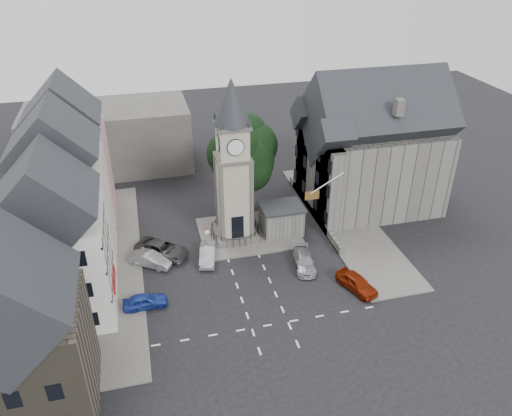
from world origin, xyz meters
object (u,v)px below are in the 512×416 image
object	(u,v)px
clock_tower	(233,163)
stone_shelter	(282,219)
pedestrian	(319,211)
car_west_blue	(145,301)
car_east_red	(357,283)

from	to	relation	value
clock_tower	stone_shelter	bearing A→B (deg)	-5.84
clock_tower	pedestrian	world-z (taller)	clock_tower
stone_shelter	pedestrian	xyz separation A→B (m)	(4.78, 1.66, -0.73)
car_west_blue	clock_tower	bearing A→B (deg)	-48.92
clock_tower	stone_shelter	xyz separation A→B (m)	(4.80, -0.49, -6.57)
stone_shelter	car_west_blue	bearing A→B (deg)	-149.56
car_east_red	car_west_blue	bearing A→B (deg)	152.20
stone_shelter	car_east_red	size ratio (longest dim) A/B	1.04
car_east_red	pedestrian	size ratio (longest dim) A/B	2.51
car_west_blue	pedestrian	world-z (taller)	pedestrian
car_east_red	stone_shelter	bearing A→B (deg)	88.32
stone_shelter	car_west_blue	distance (m)	16.58
stone_shelter	pedestrian	bearing A→B (deg)	19.18
stone_shelter	car_east_red	world-z (taller)	stone_shelter
stone_shelter	car_east_red	distance (m)	11.16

